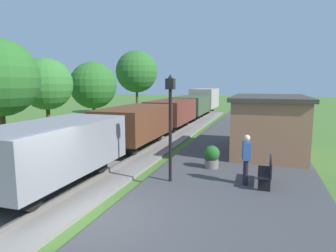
# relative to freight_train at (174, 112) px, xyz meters

# --- Properties ---
(ground_plane) EXTENTS (160.00, 160.00, 0.00)m
(ground_plane) POSITION_rel_freight_train_xyz_m (2.40, -15.52, -1.46)
(ground_plane) COLOR #47702D
(platform_slab) EXTENTS (6.00, 60.00, 0.25)m
(platform_slab) POSITION_rel_freight_train_xyz_m (5.60, -15.52, -1.34)
(platform_slab) COLOR #424244
(platform_slab) RESTS_ON ground
(track_ballast) EXTENTS (3.80, 60.00, 0.12)m
(track_ballast) POSITION_rel_freight_train_xyz_m (-0.00, -15.52, -1.40)
(track_ballast) COLOR gray
(track_ballast) RESTS_ON ground
(rail_near) EXTENTS (0.07, 60.00, 0.14)m
(rail_near) POSITION_rel_freight_train_xyz_m (0.72, -15.52, -1.27)
(rail_near) COLOR slate
(rail_near) RESTS_ON track_ballast
(freight_train) EXTENTS (2.50, 32.60, 2.72)m
(freight_train) POSITION_rel_freight_train_xyz_m (0.00, 0.00, 0.00)
(freight_train) COLOR gray
(freight_train) RESTS_ON rail_near
(station_hut) EXTENTS (3.50, 5.80, 2.78)m
(station_hut) POSITION_rel_freight_train_xyz_m (6.80, -6.33, 0.19)
(station_hut) COLOR #9E6B4C
(station_hut) RESTS_ON platform_slab
(bench_near_hut) EXTENTS (0.42, 1.50, 0.91)m
(bench_near_hut) POSITION_rel_freight_train_xyz_m (6.71, -11.62, -0.74)
(bench_near_hut) COLOR black
(bench_near_hut) RESTS_ON platform_slab
(person_waiting) EXTENTS (0.30, 0.41, 1.71)m
(person_waiting) POSITION_rel_freight_train_xyz_m (6.03, -11.76, -0.28)
(person_waiting) COLOR black
(person_waiting) RESTS_ON platform_slab
(potted_planter) EXTENTS (0.64, 0.64, 0.92)m
(potted_planter) POSITION_rel_freight_train_xyz_m (4.61, -10.13, -0.74)
(potted_planter) COLOR slate
(potted_planter) RESTS_ON platform_slab
(lamp_post_near) EXTENTS (0.28, 0.28, 3.70)m
(lamp_post_near) POSITION_rel_freight_train_xyz_m (3.50, -12.21, 1.34)
(lamp_post_near) COLOR black
(lamp_post_near) RESTS_ON platform_slab
(tree_trackside_far) EXTENTS (3.58, 3.58, 5.38)m
(tree_trackside_far) POSITION_rel_freight_train_xyz_m (-7.84, -4.63, 2.11)
(tree_trackside_far) COLOR #4C3823
(tree_trackside_far) RESTS_ON ground
(tree_field_left) EXTENTS (4.05, 4.05, 5.47)m
(tree_field_left) POSITION_rel_freight_train_xyz_m (-7.66, 1.03, 1.97)
(tree_field_left) COLOR #4C3823
(tree_field_left) RESTS_ON ground
(tree_field_distant) EXTENTS (4.73, 4.73, 7.29)m
(tree_field_distant) POSITION_rel_freight_train_xyz_m (-7.39, 9.84, 3.45)
(tree_field_distant) COLOR #4C3823
(tree_field_distant) RESTS_ON ground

